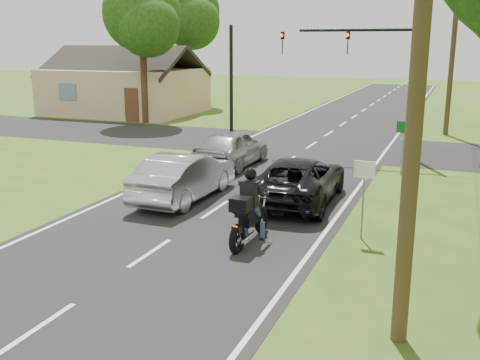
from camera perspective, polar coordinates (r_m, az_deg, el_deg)
name	(u,v)px	position (r m, az deg, el deg)	size (l,w,h in m)	color
ground	(150,253)	(14.22, -9.13, -7.38)	(140.00, 140.00, 0.00)	#345919
road	(275,170)	(23.00, 3.54, 1.04)	(8.00, 100.00, 0.01)	black
cross_road	(311,145)	(28.66, 7.26, 3.52)	(60.00, 7.00, 0.01)	black
motorcycle_rider	(249,214)	(14.48, 0.90, -3.46)	(0.67, 2.36, 2.03)	black
dark_suv	(298,180)	(18.35, 5.90, 0.04)	(2.44, 5.28, 1.47)	black
silver_sedan	(184,176)	(18.61, -5.69, 0.40)	(1.66, 4.76, 1.57)	#B8B9BE
silver_suv	(232,148)	(23.41, -0.84, 3.30)	(1.88, 4.66, 1.59)	#929399
traffic_signal	(378,65)	(25.61, 13.80, 11.32)	(6.38, 0.44, 6.00)	black
signal_pole_far	(231,80)	(31.81, -0.90, 10.09)	(0.20, 0.20, 6.00)	black
utility_pole_near	(420,44)	(9.37, 17.85, 13.05)	(1.60, 0.28, 10.00)	brown
utility_pole_far	(454,42)	(33.36, 20.87, 12.97)	(1.60, 0.28, 10.00)	brown
sign_white	(364,181)	(14.92, 12.49, -0.08)	(0.55, 0.07, 2.12)	slate
sign_green	(403,135)	(22.69, 16.27, 4.43)	(0.55, 0.07, 2.12)	slate
tree_left_near	(144,18)	(36.30, -9.76, 15.96)	(5.12, 4.96, 9.22)	#332316
tree_left_far	(188,15)	(46.01, -5.33, 16.37)	(5.76, 5.58, 10.14)	#332316
house	(126,89)	(42.24, -11.55, 9.09)	(10.20, 8.00, 4.84)	tan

